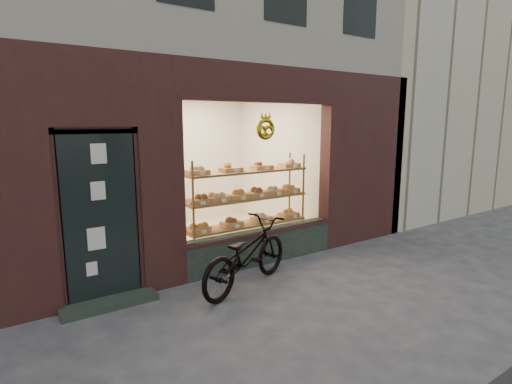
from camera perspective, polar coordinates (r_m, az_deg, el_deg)
ground at (r=4.84m, az=11.31°, el=-18.04°), size 90.00×90.00×0.00m
neighbor_right at (r=15.42m, az=23.11°, el=17.59°), size 12.00×7.00×9.00m
display_shelf at (r=6.70m, az=-1.32°, el=-1.96°), size 2.20×0.45×1.70m
bicycle at (r=5.52m, az=-1.40°, el=-8.95°), size 1.88×1.20×0.93m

